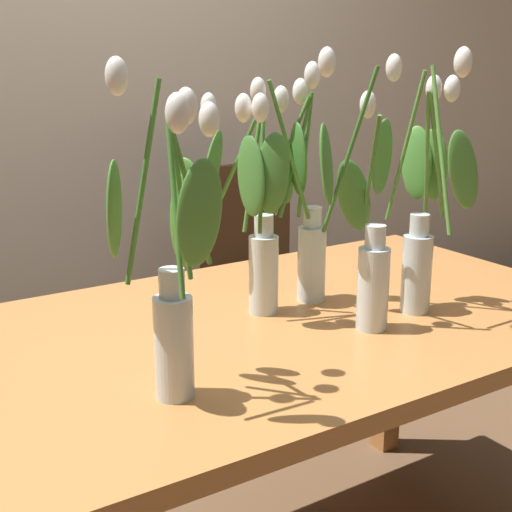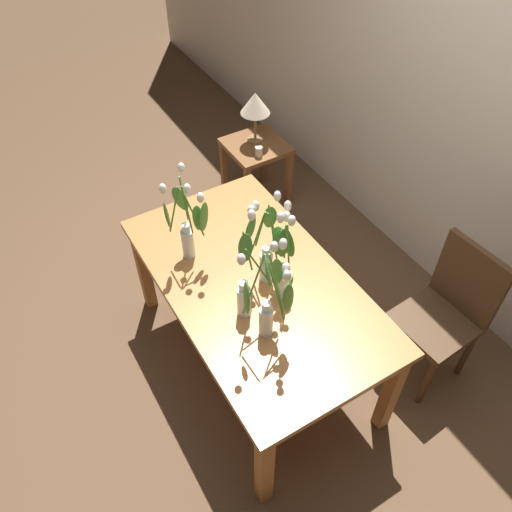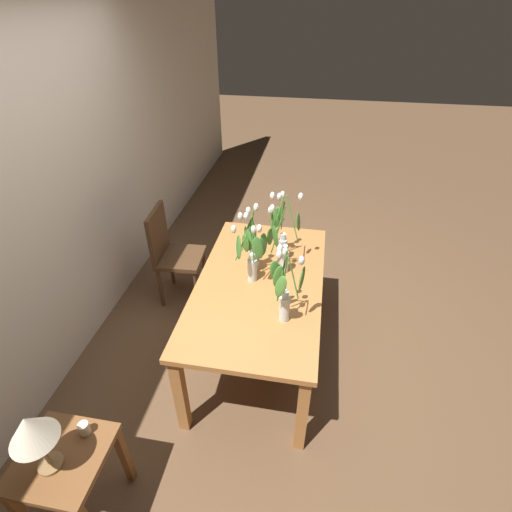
{
  "view_description": "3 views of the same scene",
  "coord_description": "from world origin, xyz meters",
  "px_view_note": "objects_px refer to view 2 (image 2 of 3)",
  "views": [
    {
      "loc": [
        -0.83,
        -1.23,
        1.3
      ],
      "look_at": [
        -0.02,
        0.04,
        0.88
      ],
      "focal_mm": 49.69,
      "sensor_mm": 36.0,
      "label": 1
    },
    {
      "loc": [
        1.53,
        -0.91,
        2.8
      ],
      "look_at": [
        0.07,
        -0.03,
        1.01
      ],
      "focal_mm": 36.09,
      "sensor_mm": 36.0,
      "label": 2
    },
    {
      "loc": [
        -2.12,
        -0.35,
        2.48
      ],
      "look_at": [
        -0.05,
        0.02,
        1.0
      ],
      "focal_mm": 26.75,
      "sensor_mm": 36.0,
      "label": 3
    }
  ],
  "objects_px": {
    "tulip_vase_2": "(187,225)",
    "pillar_candle": "(259,151)",
    "tulip_vase_0": "(283,264)",
    "tulip_vase_4": "(270,303)",
    "dining_table": "(255,291)",
    "tulip_vase_1": "(265,247)",
    "side_table": "(256,157)",
    "dining_chair": "(448,308)",
    "tulip_vase_3": "(248,286)",
    "table_lamp": "(255,104)"
  },
  "relations": [
    {
      "from": "tulip_vase_3",
      "to": "pillar_candle",
      "type": "xyz_separation_m",
      "value": [
        -1.33,
        0.86,
        -0.33
      ]
    },
    {
      "from": "dining_table",
      "to": "tulip_vase_3",
      "type": "xyz_separation_m",
      "value": [
        0.15,
        -0.12,
        0.27
      ]
    },
    {
      "from": "tulip_vase_2",
      "to": "pillar_candle",
      "type": "xyz_separation_m",
      "value": [
        -0.84,
        0.95,
        -0.38
      ]
    },
    {
      "from": "side_table",
      "to": "dining_table",
      "type": "bearing_deg",
      "value": -31.16
    },
    {
      "from": "dining_table",
      "to": "side_table",
      "type": "height_order",
      "value": "dining_table"
    },
    {
      "from": "tulip_vase_1",
      "to": "tulip_vase_3",
      "type": "height_order",
      "value": "tulip_vase_3"
    },
    {
      "from": "dining_chair",
      "to": "side_table",
      "type": "xyz_separation_m",
      "value": [
        -1.89,
        -0.12,
        -0.09
      ]
    },
    {
      "from": "tulip_vase_0",
      "to": "table_lamp",
      "type": "distance_m",
      "value": 1.66
    },
    {
      "from": "tulip_vase_1",
      "to": "dining_chair",
      "type": "xyz_separation_m",
      "value": [
        0.56,
        0.86,
        -0.45
      ]
    },
    {
      "from": "tulip_vase_0",
      "to": "tulip_vase_2",
      "type": "relative_size",
      "value": 0.92
    },
    {
      "from": "dining_chair",
      "to": "tulip_vase_2",
      "type": "bearing_deg",
      "value": -128.93
    },
    {
      "from": "tulip_vase_0",
      "to": "tulip_vase_1",
      "type": "distance_m",
      "value": 0.13
    },
    {
      "from": "tulip_vase_2",
      "to": "tulip_vase_3",
      "type": "relative_size",
      "value": 0.97
    },
    {
      "from": "tulip_vase_4",
      "to": "table_lamp",
      "type": "relative_size",
      "value": 1.48
    },
    {
      "from": "dining_table",
      "to": "tulip_vase_1",
      "type": "relative_size",
      "value": 2.86
    },
    {
      "from": "tulip_vase_1",
      "to": "table_lamp",
      "type": "bearing_deg",
      "value": 150.96
    },
    {
      "from": "tulip_vase_1",
      "to": "tulip_vase_4",
      "type": "distance_m",
      "value": 0.36
    },
    {
      "from": "tulip_vase_0",
      "to": "pillar_candle",
      "type": "relative_size",
      "value": 7.01
    },
    {
      "from": "dining_table",
      "to": "side_table",
      "type": "xyz_separation_m",
      "value": [
        -1.32,
        0.8,
        -0.22
      ]
    },
    {
      "from": "tulip_vase_2",
      "to": "tulip_vase_1",
      "type": "bearing_deg",
      "value": 37.5
    },
    {
      "from": "tulip_vase_0",
      "to": "pillar_candle",
      "type": "distance_m",
      "value": 1.5
    },
    {
      "from": "tulip_vase_3",
      "to": "tulip_vase_4",
      "type": "distance_m",
      "value": 0.19
    },
    {
      "from": "tulip_vase_2",
      "to": "pillar_candle",
      "type": "distance_m",
      "value": 1.32
    },
    {
      "from": "tulip_vase_0",
      "to": "tulip_vase_2",
      "type": "xyz_separation_m",
      "value": [
        -0.47,
        -0.3,
        0.03
      ]
    },
    {
      "from": "tulip_vase_0",
      "to": "tulip_vase_4",
      "type": "bearing_deg",
      "value": -45.52
    },
    {
      "from": "tulip_vase_4",
      "to": "tulip_vase_0",
      "type": "bearing_deg",
      "value": 134.48
    },
    {
      "from": "tulip_vase_1",
      "to": "tulip_vase_0",
      "type": "bearing_deg",
      "value": 14.57
    },
    {
      "from": "dining_chair",
      "to": "side_table",
      "type": "relative_size",
      "value": 1.69
    },
    {
      "from": "dining_chair",
      "to": "pillar_candle",
      "type": "xyz_separation_m",
      "value": [
        -1.75,
        -0.18,
        0.06
      ]
    },
    {
      "from": "tulip_vase_1",
      "to": "tulip_vase_4",
      "type": "relative_size",
      "value": 0.95
    },
    {
      "from": "tulip_vase_2",
      "to": "table_lamp",
      "type": "distance_m",
      "value": 1.46
    },
    {
      "from": "tulip_vase_0",
      "to": "tulip_vase_3",
      "type": "distance_m",
      "value": 0.21
    },
    {
      "from": "dining_table",
      "to": "tulip_vase_1",
      "type": "bearing_deg",
      "value": 82.12
    },
    {
      "from": "tulip_vase_4",
      "to": "dining_table",
      "type": "bearing_deg",
      "value": 160.71
    },
    {
      "from": "dining_chair",
      "to": "dining_table",
      "type": "bearing_deg",
      "value": -121.94
    },
    {
      "from": "dining_table",
      "to": "dining_chair",
      "type": "relative_size",
      "value": 1.72
    },
    {
      "from": "tulip_vase_2",
      "to": "pillar_candle",
      "type": "height_order",
      "value": "tulip_vase_2"
    },
    {
      "from": "side_table",
      "to": "table_lamp",
      "type": "xyz_separation_m",
      "value": [
        -0.05,
        0.02,
        0.42
      ]
    },
    {
      "from": "dining_table",
      "to": "pillar_candle",
      "type": "distance_m",
      "value": 1.39
    },
    {
      "from": "dining_table",
      "to": "pillar_candle",
      "type": "bearing_deg",
      "value": 148.0
    },
    {
      "from": "dining_table",
      "to": "tulip_vase_4",
      "type": "bearing_deg",
      "value": -19.29
    },
    {
      "from": "tulip_vase_0",
      "to": "side_table",
      "type": "height_order",
      "value": "tulip_vase_0"
    },
    {
      "from": "tulip_vase_1",
      "to": "pillar_candle",
      "type": "xyz_separation_m",
      "value": [
        -1.19,
        0.68,
        -0.38
      ]
    },
    {
      "from": "tulip_vase_0",
      "to": "side_table",
      "type": "distance_m",
      "value": 1.69
    },
    {
      "from": "tulip_vase_4",
      "to": "pillar_candle",
      "type": "distance_m",
      "value": 1.77
    },
    {
      "from": "dining_table",
      "to": "tulip_vase_1",
      "type": "xyz_separation_m",
      "value": [
        0.01,
        0.06,
        0.32
      ]
    },
    {
      "from": "tulip_vase_0",
      "to": "table_lamp",
      "type": "bearing_deg",
      "value": 153.96
    },
    {
      "from": "table_lamp",
      "to": "pillar_candle",
      "type": "height_order",
      "value": "table_lamp"
    },
    {
      "from": "tulip_vase_4",
      "to": "tulip_vase_2",
      "type": "bearing_deg",
      "value": -171.92
    },
    {
      "from": "tulip_vase_0",
      "to": "tulip_vase_4",
      "type": "height_order",
      "value": "tulip_vase_4"
    }
  ]
}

